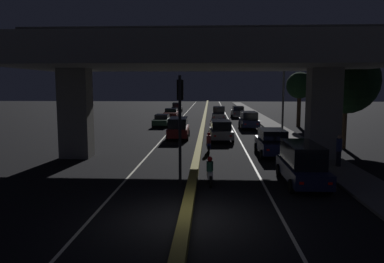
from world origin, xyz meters
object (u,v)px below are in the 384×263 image
(traffic_light_left_of_median, at_px, (180,110))
(car_dark_red_lead_oncoming, at_px, (178,128))
(car_dark_green_second_oncoming, at_px, (162,120))
(pedestrian_on_sidewalk, at_px, (339,150))
(car_grey_sixth, at_px, (238,112))
(car_silver_third, at_px, (221,130))
(car_white_fifth, at_px, (219,114))
(motorcycle_blue_filtering_mid, at_px, (209,144))
(car_dark_red_third_oncoming, at_px, (171,114))
(car_dark_blue_lead, at_px, (302,163))
(car_dark_blue_fourth, at_px, (249,120))
(motorcycle_white_filtering_near, at_px, (210,172))
(car_dark_blue_second, at_px, (272,142))
(street_lamp, at_px, (280,82))
(motorcycle_red_filtering_far, at_px, (211,129))
(car_grey_fourth_oncoming, at_px, (177,107))

(traffic_light_left_of_median, height_order, car_dark_red_lead_oncoming, traffic_light_left_of_median)
(car_dark_green_second_oncoming, xyz_separation_m, pedestrian_on_sidewalk, (12.84, -21.43, 0.32))
(traffic_light_left_of_median, xyz_separation_m, car_grey_sixth, (5.47, 37.60, -2.63))
(car_silver_third, relative_size, car_white_fifth, 1.09)
(motorcycle_blue_filtering_mid, bearing_deg, car_grey_sixth, -9.73)
(car_white_fifth, relative_size, car_dark_red_third_oncoming, 0.85)
(car_dark_green_second_oncoming, distance_m, car_dark_red_third_oncoming, 9.81)
(traffic_light_left_of_median, bearing_deg, car_dark_blue_lead, 0.73)
(car_dark_blue_fourth, distance_m, motorcycle_white_filtering_near, 23.69)
(car_dark_blue_second, xyz_separation_m, pedestrian_on_sidewalk, (3.10, -3.89, 0.14))
(street_lamp, relative_size, car_white_fifth, 2.07)
(street_lamp, relative_size, pedestrian_on_sidewalk, 4.76)
(car_white_fifth, bearing_deg, street_lamp, -160.74)
(traffic_light_left_of_median, bearing_deg, motorcycle_red_filtering_far, 84.83)
(traffic_light_left_of_median, bearing_deg, car_dark_blue_second, 53.36)
(car_dark_blue_lead, relative_size, pedestrian_on_sidewalk, 2.69)
(car_silver_third, bearing_deg, car_dark_red_lead_oncoming, 69.65)
(car_grey_sixth, bearing_deg, car_silver_third, 171.74)
(car_dark_blue_fourth, relative_size, car_grey_sixth, 1.07)
(car_grey_fourth_oncoming, bearing_deg, motorcycle_white_filtering_near, 5.48)
(motorcycle_white_filtering_near, xyz_separation_m, pedestrian_on_sidewalk, (7.28, 3.91, 0.46))
(car_silver_third, height_order, motorcycle_blue_filtering_mid, car_silver_third)
(car_dark_blue_second, bearing_deg, car_grey_sixth, -0.20)
(car_dark_blue_fourth, bearing_deg, street_lamp, -165.50)
(car_dark_blue_lead, height_order, car_dark_red_lead_oncoming, car_dark_blue_lead)
(traffic_light_left_of_median, xyz_separation_m, car_dark_blue_lead, (5.78, 0.07, -2.48))
(car_dark_green_second_oncoming, bearing_deg, car_silver_third, 30.80)
(car_dark_red_lead_oncoming, distance_m, motorcycle_white_filtering_near, 15.76)
(car_dark_red_third_oncoming, distance_m, car_grey_fourth_oncoming, 13.51)
(car_dark_blue_second, distance_m, car_grey_fourth_oncoming, 42.08)
(car_dark_blue_lead, height_order, car_dark_blue_fourth, car_dark_blue_lead)
(street_lamp, bearing_deg, car_dark_blue_fourth, 105.98)
(car_grey_sixth, distance_m, motorcycle_blue_filtering_mid, 29.73)
(car_dark_blue_second, bearing_deg, traffic_light_left_of_median, 142.93)
(motorcycle_blue_filtering_mid, bearing_deg, car_dark_blue_fourth, -17.75)
(car_dark_blue_second, distance_m, car_dark_red_lead_oncoming, 10.40)
(traffic_light_left_of_median, bearing_deg, car_grey_fourth_oncoming, 95.28)
(traffic_light_left_of_median, height_order, street_lamp, street_lamp)
(car_dark_red_lead_oncoming, bearing_deg, car_dark_red_third_oncoming, -173.13)
(car_dark_blue_lead, height_order, car_dark_blue_second, car_dark_blue_lead)
(motorcycle_blue_filtering_mid, relative_size, pedestrian_on_sidewalk, 1.01)
(traffic_light_left_of_median, distance_m, car_dark_red_lead_oncoming, 15.50)
(car_dark_red_third_oncoming, distance_m, pedestrian_on_sidewalk, 33.77)
(motorcycle_white_filtering_near, bearing_deg, car_grey_sixth, -10.28)
(car_dark_blue_fourth, relative_size, car_white_fifth, 1.05)
(car_dark_red_third_oncoming, relative_size, motorcycle_blue_filtering_mid, 2.69)
(car_dark_blue_fourth, distance_m, car_grey_fourth_oncoming, 27.27)
(car_dark_green_second_oncoming, xyz_separation_m, motorcycle_blue_filtering_mid, (5.47, -16.90, -0.10))
(car_white_fifth, height_order, motorcycle_red_filtering_far, car_white_fifth)
(car_white_fifth, bearing_deg, car_dark_green_second_oncoming, 137.18)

